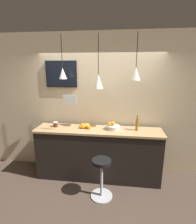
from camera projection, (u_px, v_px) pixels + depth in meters
The scene contains 13 objects.
ground_plane at pixel (94, 196), 3.10m from camera, with size 14.00×14.00×0.00m, color #47382D.
back_wall at pixel (100, 105), 3.67m from camera, with size 8.00×0.06×2.90m.
service_counter at pixel (98, 154), 3.54m from camera, with size 2.49×0.54×1.05m.
bar_stool at pixel (102, 173), 2.99m from camera, with size 0.39×0.39×0.71m.
fruit_bowl at pixel (113, 127), 3.40m from camera, with size 0.26×0.26×0.16m.
orange_pile at pixel (85, 126), 3.49m from camera, with size 0.23×0.22×0.09m.
juice_bottle at pixel (137, 124), 3.33m from camera, with size 0.06×0.06×0.30m.
spread_jar at pixel (56, 124), 3.55m from camera, with size 0.10×0.10×0.10m.
pendant_lamp_left at pixel (63, 73), 3.27m from camera, with size 0.15×0.15×0.79m.
pendant_lamp_middle at pixel (98, 81), 3.22m from camera, with size 0.18×0.18×0.97m.
pendant_lamp_right at pixel (136, 74), 3.10m from camera, with size 0.17×0.17×0.81m.
mounted_tv at pixel (61, 74), 3.56m from camera, with size 0.64×0.04×0.53m.
hanging_menu_board at pixel (70, 100), 3.13m from camera, with size 0.24×0.01×0.17m.
Camera 1 is at (0.41, -2.60, 2.23)m, focal length 28.00 mm.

